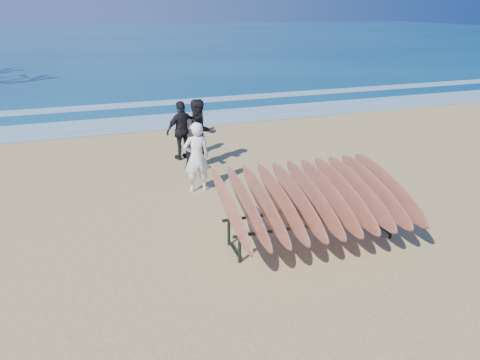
{
  "coord_description": "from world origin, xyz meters",
  "views": [
    {
      "loc": [
        -2.89,
        -7.09,
        4.11
      ],
      "look_at": [
        0.0,
        0.8,
        0.95
      ],
      "focal_mm": 35.0,
      "sensor_mm": 36.0,
      "label": 1
    }
  ],
  "objects": [
    {
      "name": "foam_near",
      "position": [
        0.0,
        10.0,
        0.01
      ],
      "size": [
        160.0,
        160.0,
        0.0
      ],
      "primitive_type": "plane",
      "color": "white",
      "rests_on": "ground"
    },
    {
      "name": "surfboard_rack",
      "position": [
        0.99,
        -0.31,
        0.87
      ],
      "size": [
        3.28,
        2.71,
        1.4
      ],
      "rotation": [
        0.0,
        0.0,
        -0.05
      ],
      "color": "black",
      "rests_on": "ground"
    },
    {
      "name": "person_white",
      "position": [
        -0.31,
        2.86,
        0.82
      ],
      "size": [
        0.61,
        0.41,
        1.65
      ],
      "primitive_type": "imported",
      "rotation": [
        0.0,
        0.0,
        3.11
      ],
      "color": "white",
      "rests_on": "ground"
    },
    {
      "name": "person_dark_a",
      "position": [
        0.18,
        4.32,
        0.93
      ],
      "size": [
        1.01,
        0.84,
        1.86
      ],
      "primitive_type": "imported",
      "rotation": [
        0.0,
        0.0,
        0.16
      ],
      "color": "black",
      "rests_on": "ground"
    },
    {
      "name": "foam_far",
      "position": [
        0.0,
        13.5,
        0.01
      ],
      "size": [
        160.0,
        160.0,
        0.0
      ],
      "primitive_type": "plane",
      "color": "white",
      "rests_on": "ground"
    },
    {
      "name": "ground",
      "position": [
        0.0,
        0.0,
        0.0
      ],
      "size": [
        120.0,
        120.0,
        0.0
      ],
      "primitive_type": "plane",
      "color": "tan",
      "rests_on": "ground"
    },
    {
      "name": "person_dark_b",
      "position": [
        -0.05,
        5.34,
        0.83
      ],
      "size": [
        1.04,
        0.65,
        1.65
      ],
      "primitive_type": "imported",
      "rotation": [
        0.0,
        0.0,
        3.42
      ],
      "color": "black",
      "rests_on": "ground"
    },
    {
      "name": "ocean",
      "position": [
        0.0,
        55.0,
        0.01
      ],
      "size": [
        160.0,
        160.0,
        0.0
      ],
      "primitive_type": "plane",
      "color": "navy",
      "rests_on": "ground"
    }
  ]
}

